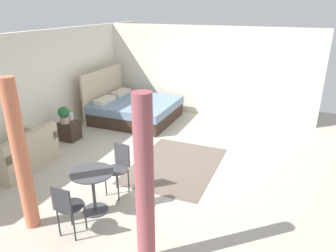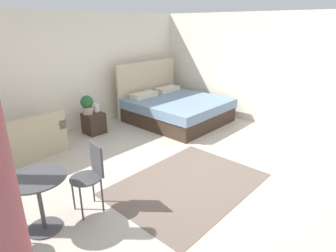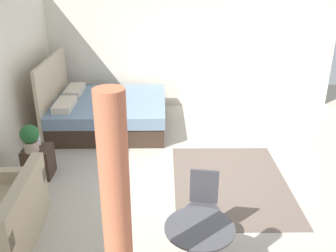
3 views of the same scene
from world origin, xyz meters
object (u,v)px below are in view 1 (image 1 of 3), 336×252
Objects in this scene: bed at (134,109)px; potted_plant at (64,114)px; couch at (22,155)px; vase at (71,117)px; balcony_table at (93,184)px; nightstand at (70,131)px; cafe_chair_near_window at (67,206)px; cafe_chair_near_couch at (119,164)px.

potted_plant is (-2.00, 0.81, 0.37)m from bed.
couch is 3.49× the size of potted_plant.
bed is 1.97m from vase.
balcony_table is at bearing -132.55° from potted_plant.
nightstand is (1.55, 0.06, -0.06)m from couch.
balcony_table is at bearing -134.32° from nightstand.
nightstand is 3.16m from balcony_table.
vase is (0.12, 0.03, 0.32)m from nightstand.
potted_plant is at bearing 40.04° from cafe_chair_near_window.
potted_plant is 0.58× the size of balcony_table.
couch is at bearing 73.63° from balcony_table.
cafe_chair_near_window reaches higher than couch.
vase is 0.25× the size of balcony_table.
balcony_table is at bearing -135.43° from vase.
balcony_table is (-2.32, -2.29, -0.06)m from vase.
bed reaches higher than cafe_chair_near_couch.
nightstand is 1.14× the size of potted_plant.
couch reaches higher than vase.
vase reaches higher than nightstand.
balcony_table is (-4.10, -1.48, 0.18)m from bed.
balcony_table is (-2.20, -2.25, 0.26)m from nightstand.
potted_plant is at bearing 158.08° from bed.
couch is 2.01× the size of balcony_table.
nightstand is at bearing 157.94° from bed.
vase is at bearing 37.85° from cafe_chair_near_window.
couch is at bearing -177.91° from nightstand.
cafe_chair_near_window reaches higher than balcony_table.
potted_plant is (1.45, 0.09, 0.40)m from couch.
bed is at bearing -11.67° from couch.
couch reaches higher than nightstand.
potted_plant is 3.11m from balcony_table.
bed is 4.36m from balcony_table.
nightstand is 0.66× the size of balcony_table.
cafe_chair_near_window is at bearing -141.40° from nightstand.
nightstand is 0.47m from potted_plant.
cafe_chair_near_couch reaches higher than cafe_chair_near_window.
cafe_chair_near_window is at bearing -139.96° from potted_plant.
balcony_table is 0.64m from cafe_chair_near_window.
balcony_table is at bearing -106.37° from couch.
potted_plant is 2.30× the size of vase.
cafe_chair_near_couch is (-1.68, -2.38, 0.00)m from vase.
potted_plant reaches higher than nightstand.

